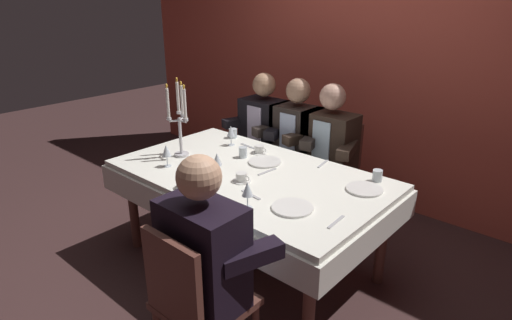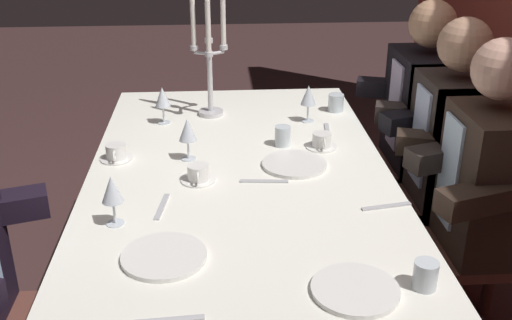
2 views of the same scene
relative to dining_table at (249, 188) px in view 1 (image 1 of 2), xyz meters
name	(u,v)px [view 1 (image 1 of 2)]	position (x,y,z in m)	size (l,w,h in m)	color
ground_plane	(250,262)	(0.00, 0.00, -0.62)	(12.00, 12.00, 0.00)	#3E2626
back_wall	(371,57)	(0.00, 1.66, 0.73)	(6.00, 0.12, 2.70)	#C04C3C
dining_table	(249,188)	(0.00, 0.00, 0.00)	(1.94, 1.14, 0.74)	white
candelabra	(179,122)	(-0.60, -0.10, 0.39)	(0.15, 0.17, 0.60)	silver
dinner_plate_0	(364,189)	(0.74, 0.27, 0.13)	(0.23, 0.23, 0.01)	white
dinner_plate_1	(265,162)	(-0.03, 0.21, 0.13)	(0.24, 0.24, 0.01)	white
dinner_plate_2	(292,208)	(0.55, -0.24, 0.13)	(0.24, 0.24, 0.01)	white
wine_glass_0	(166,151)	(-0.51, -0.31, 0.23)	(0.07, 0.07, 0.16)	silver
wine_glass_1	(231,132)	(-0.49, 0.32, 0.23)	(0.07, 0.07, 0.16)	silver
wine_glass_2	(217,160)	(-0.12, -0.19, 0.23)	(0.07, 0.07, 0.16)	silver
wine_glass_3	(247,190)	(0.35, -0.40, 0.23)	(0.07, 0.07, 0.16)	silver
water_tumbler_0	(377,176)	(0.74, 0.45, 0.16)	(0.06, 0.06, 0.08)	silver
water_tumbler_1	(243,152)	(-0.23, 0.18, 0.16)	(0.06, 0.06, 0.08)	silver
water_tumbler_2	(233,133)	(-0.61, 0.47, 0.16)	(0.07, 0.07, 0.08)	silver
coffee_cup_0	(185,184)	(-0.13, -0.46, 0.15)	(0.13, 0.12, 0.06)	white
coffee_cup_1	(242,178)	(0.07, -0.15, 0.15)	(0.13, 0.12, 0.06)	white
coffee_cup_2	(260,150)	(-0.19, 0.34, 0.15)	(0.13, 0.12, 0.06)	white
fork_0	(248,146)	(-0.36, 0.39, 0.12)	(0.17, 0.02, 0.01)	#B7B7BC
fork_1	(323,164)	(0.30, 0.47, 0.12)	(0.17, 0.02, 0.01)	#B7B7BC
fork_2	(267,172)	(0.10, 0.08, 0.12)	(0.17, 0.02, 0.01)	#B7B7BC
fork_3	(251,195)	(0.26, -0.26, 0.12)	(0.17, 0.02, 0.01)	#B7B7BC
fork_4	(336,222)	(0.83, -0.20, 0.12)	(0.17, 0.02, 0.01)	#B7B7BC
seated_diner_0	(264,127)	(-0.62, 0.89, 0.11)	(0.63, 0.48, 1.24)	brown
seated_diner_1	(297,136)	(-0.24, 0.89, 0.11)	(0.63, 0.48, 1.24)	brown
seated_diner_2	(330,144)	(0.10, 0.89, 0.11)	(0.63, 0.48, 1.24)	brown
seated_diner_3	(202,254)	(0.50, -0.89, 0.11)	(0.63, 0.48, 1.24)	brown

